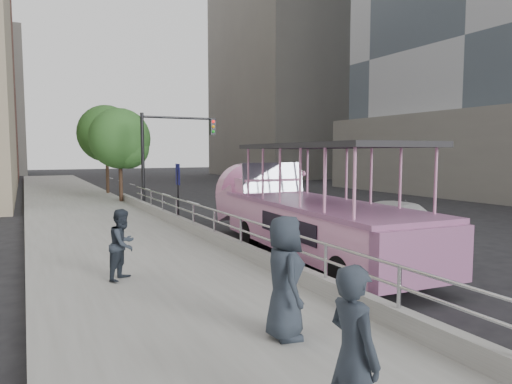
{
  "coord_description": "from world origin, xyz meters",
  "views": [
    {
      "loc": [
        -8.43,
        -11.34,
        3.17
      ],
      "look_at": [
        -1.19,
        2.86,
        1.77
      ],
      "focal_mm": 32.0,
      "sensor_mm": 36.0,
      "label": 1
    }
  ],
  "objects": [
    {
      "name": "traffic_signal",
      "position": [
        -1.7,
        12.5,
        3.5
      ],
      "size": [
        4.2,
        0.32,
        5.2
      ],
      "color": "black",
      "rests_on": "ground"
    },
    {
      "name": "pedestrian_near",
      "position": [
        -5.67,
        -8.0,
        1.21
      ],
      "size": [
        0.44,
        0.67,
        1.81
      ],
      "primitive_type": "imported",
      "rotation": [
        0.0,
        0.0,
        1.56
      ],
      "color": "#272F39",
      "rests_on": "sidewalk"
    },
    {
      "name": "midrise_stone_a",
      "position": [
        26.0,
        42.0,
        16.0
      ],
      "size": [
        20.0,
        20.0,
        32.0
      ],
      "primitive_type": "cube",
      "color": "slate",
      "rests_on": "ground"
    },
    {
      "name": "street_tree_far",
      "position": [
        -3.1,
        21.93,
        4.31
      ],
      "size": [
        3.97,
        3.97,
        6.45
      ],
      "color": "#332017",
      "rests_on": "ground"
    },
    {
      "name": "street_tree_near",
      "position": [
        -3.3,
        15.93,
        3.82
      ],
      "size": [
        3.52,
        3.52,
        5.72
      ],
      "color": "#332017",
      "rests_on": "ground"
    },
    {
      "name": "guardrail",
      "position": [
        -3.12,
        2.0,
        1.14
      ],
      "size": [
        0.07,
        22.0,
        0.71
      ],
      "color": "#B8B8BD",
      "rests_on": "kerb_wall"
    },
    {
      "name": "kerb_wall",
      "position": [
        -3.12,
        2.0,
        0.48
      ],
      "size": [
        0.24,
        30.0,
        0.36
      ],
      "primitive_type": "cube",
      "color": "#AEAEA8",
      "rests_on": "sidewalk"
    },
    {
      "name": "pedestrian_far",
      "position": [
        -4.92,
        -5.43,
        1.25
      ],
      "size": [
        0.82,
        1.05,
        1.91
      ],
      "primitive_type": "imported",
      "rotation": [
        0.0,
        0.0,
        1.32
      ],
      "color": "#272F39",
      "rests_on": "sidewalk"
    },
    {
      "name": "pedestrian_mid",
      "position": [
        -6.51,
        -0.98,
        1.1
      ],
      "size": [
        0.97,
        0.99,
        1.6
      ],
      "primitive_type": "imported",
      "rotation": [
        0.0,
        0.0,
        0.85
      ],
      "color": "#272F39",
      "rests_on": "sidewalk"
    },
    {
      "name": "sidewalk",
      "position": [
        -5.75,
        10.0,
        0.15
      ],
      "size": [
        5.5,
        80.0,
        0.3
      ],
      "primitive_type": "cube",
      "color": "#A2A39D",
      "rests_on": "ground"
    },
    {
      "name": "car",
      "position": [
        4.0,
        1.07,
        0.71
      ],
      "size": [
        2.3,
        4.38,
        1.42
      ],
      "primitive_type": "imported",
      "rotation": [
        0.0,
        0.0,
        0.15
      ],
      "color": "silver",
      "rests_on": "ground"
    },
    {
      "name": "duck_boat",
      "position": [
        -0.85,
        0.48,
        1.27
      ],
      "size": [
        3.16,
        10.42,
        3.41
      ],
      "color": "black",
      "rests_on": "ground"
    },
    {
      "name": "parking_sign",
      "position": [
        -2.74,
        7.01,
        1.7
      ],
      "size": [
        0.08,
        0.61,
        2.69
      ],
      "color": "black",
      "rests_on": "ground"
    },
    {
      "name": "ground",
      "position": [
        0.0,
        0.0,
        0.0
      ],
      "size": [
        160.0,
        160.0,
        0.0
      ],
      "primitive_type": "plane",
      "color": "black"
    }
  ]
}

